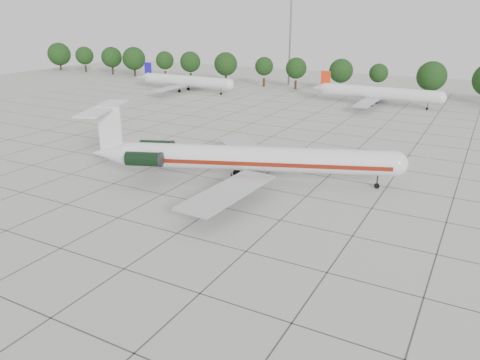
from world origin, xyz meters
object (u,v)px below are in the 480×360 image
(bg_airliner_b, at_px, (186,81))
(bg_airliner_c, at_px, (378,93))
(floodlight_mast, at_px, (290,36))
(main_airliner, at_px, (239,158))

(bg_airliner_b, xyz_separation_m, bg_airliner_c, (52.18, 5.00, 0.00))
(bg_airliner_b, bearing_deg, floodlight_mast, 51.54)
(floodlight_mast, bearing_deg, main_airliner, -71.33)
(bg_airliner_b, relative_size, floodlight_mast, 1.11)
(main_airliner, distance_m, bg_airliner_c, 63.16)
(bg_airliner_c, bearing_deg, floodlight_mast, 147.02)
(main_airliner, xyz_separation_m, bg_airliner_c, (3.52, 63.06, -0.53))
(main_airliner, bearing_deg, bg_airliner_c, 65.27)
(bg_airliner_b, xyz_separation_m, floodlight_mast, (20.37, 25.64, 11.37))
(bg_airliner_c, bearing_deg, bg_airliner_b, -174.53)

